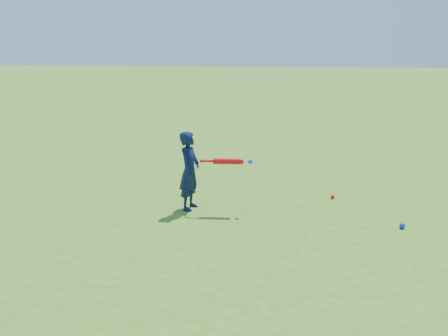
% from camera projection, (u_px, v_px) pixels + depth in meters
% --- Properties ---
extents(ground, '(80.00, 80.00, 0.00)m').
position_uv_depth(ground, '(179.00, 197.00, 7.89)').
color(ground, '#386E1A').
rests_on(ground, ground).
extents(child, '(0.35, 0.46, 1.15)m').
position_uv_depth(child, '(190.00, 171.00, 7.21)').
color(child, '#0D163F').
rests_on(child, ground).
extents(ground_ball_red, '(0.06, 0.06, 0.06)m').
position_uv_depth(ground_ball_red, '(333.00, 197.00, 7.81)').
color(ground_ball_red, red).
rests_on(ground_ball_red, ground).
extents(ground_ball_blue, '(0.08, 0.08, 0.08)m').
position_uv_depth(ground_ball_blue, '(402.00, 226.00, 6.57)').
color(ground_ball_blue, '#0C37D3').
rests_on(ground_ball_blue, ground).
extents(bat_swing, '(0.75, 0.10, 0.08)m').
position_uv_depth(bat_swing, '(229.00, 161.00, 7.09)').
color(bat_swing, red).
rests_on(bat_swing, ground).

